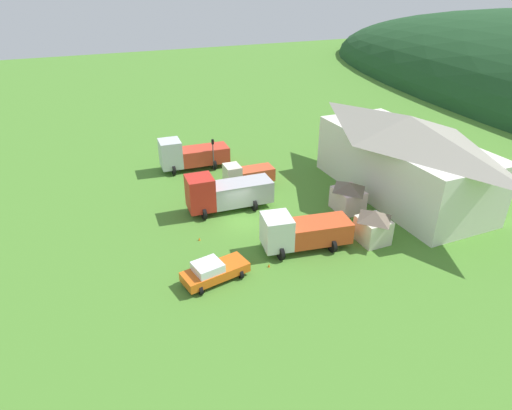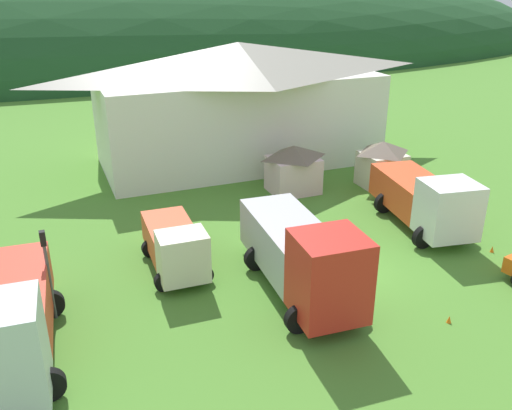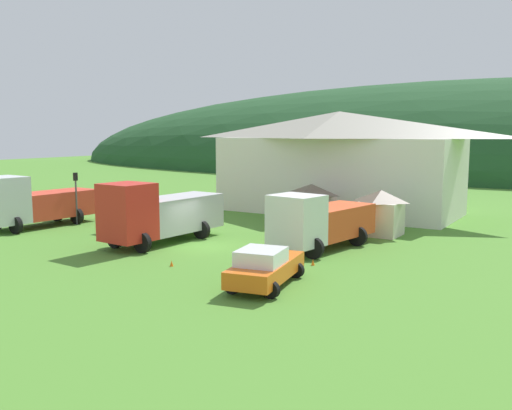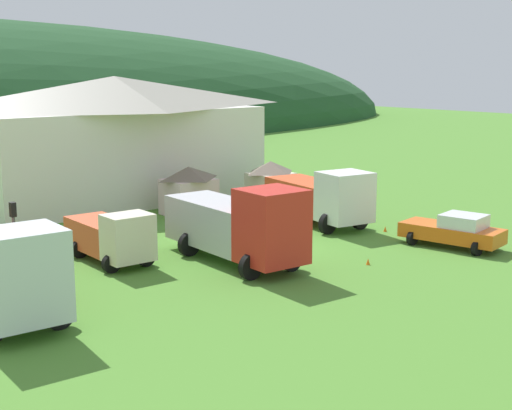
% 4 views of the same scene
% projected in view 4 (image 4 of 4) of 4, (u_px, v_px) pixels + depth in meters
% --- Properties ---
extents(ground_plane, '(200.00, 200.00, 0.00)m').
position_uv_depth(ground_plane, '(275.00, 250.00, 34.60)').
color(ground_plane, '#4C842D').
extents(depot_building, '(19.60, 8.67, 7.98)m').
position_uv_depth(depot_building, '(116.00, 137.00, 46.64)').
color(depot_building, white).
rests_on(depot_building, ground).
extents(play_shed_cream, '(2.59, 2.43, 2.82)m').
position_uv_depth(play_shed_cream, '(270.00, 183.00, 45.26)').
color(play_shed_cream, beige).
rests_on(play_shed_cream, ground).
extents(play_shed_pink, '(2.99, 2.52, 2.84)m').
position_uv_depth(play_shed_pink, '(189.00, 190.00, 42.75)').
color(play_shed_pink, beige).
rests_on(play_shed_pink, ground).
extents(tow_truck_silver, '(3.65, 7.72, 3.56)m').
position_uv_depth(tow_truck_silver, '(1.00, 271.00, 24.90)').
color(tow_truck_silver, silver).
rests_on(tow_truck_silver, ground).
extents(light_truck_cream, '(2.57, 5.21, 2.42)m').
position_uv_depth(light_truck_cream, '(112.00, 236.00, 32.29)').
color(light_truck_cream, beige).
rests_on(light_truck_cream, ground).
extents(crane_truck_red, '(3.53, 8.02, 3.65)m').
position_uv_depth(crane_truck_red, '(240.00, 224.00, 31.95)').
color(crane_truck_red, red).
rests_on(crane_truck_red, ground).
extents(heavy_rig_white, '(3.92, 7.38, 3.17)m').
position_uv_depth(heavy_rig_white, '(322.00, 196.00, 39.90)').
color(heavy_rig_white, white).
rests_on(heavy_rig_white, ground).
extents(service_pickup_orange, '(2.90, 5.08, 1.66)m').
position_uv_depth(service_pickup_orange, '(454.00, 230.00, 35.05)').
color(service_pickup_orange, orange).
rests_on(service_pickup_orange, ground).
extents(traffic_light_west, '(0.20, 0.32, 3.60)m').
position_uv_depth(traffic_light_west, '(15.00, 238.00, 27.47)').
color(traffic_light_west, '#4C4C51').
rests_on(traffic_light_west, ground).
extents(traffic_cone_near_pickup, '(0.36, 0.36, 0.57)m').
position_uv_depth(traffic_cone_near_pickup, '(368.00, 265.00, 32.11)').
color(traffic_cone_near_pickup, orange).
rests_on(traffic_cone_near_pickup, ground).
extents(traffic_cone_mid_row, '(0.36, 0.36, 0.60)m').
position_uv_depth(traffic_cone_mid_row, '(385.00, 232.00, 38.51)').
color(traffic_cone_mid_row, orange).
rests_on(traffic_cone_mid_row, ground).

